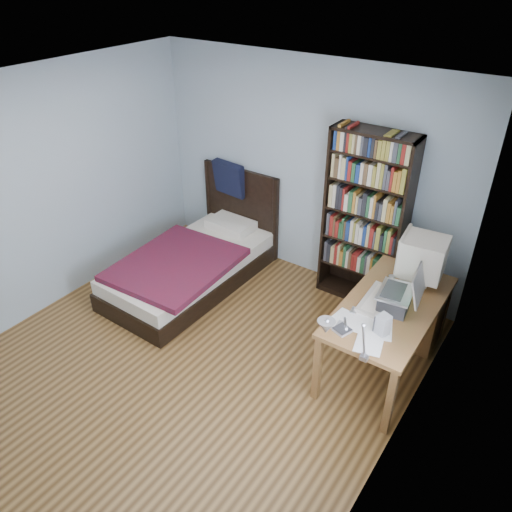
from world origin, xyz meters
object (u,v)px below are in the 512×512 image
at_px(soda_can, 391,281).
at_px(bookshelf, 365,220).
at_px(crt_monitor, 421,257).
at_px(speaker, 383,325).
at_px(desk, 402,309).
at_px(laptop, 397,298).
at_px(bed, 195,262).
at_px(keyboard, 376,300).
at_px(desk_lamp, 333,330).

distance_m(soda_can, bookshelf, 0.88).
distance_m(crt_monitor, speaker, 0.92).
bearing_deg(desk, soda_can, -127.61).
height_order(laptop, bookshelf, bookshelf).
bearing_deg(bed, bookshelf, 25.41).
bearing_deg(bed, crt_monitor, 9.12).
bearing_deg(bed, soda_can, 4.16).
height_order(laptop, soda_can, laptop).
xyz_separation_m(laptop, keyboard, (-0.18, 0.01, -0.10)).
xyz_separation_m(keyboard, soda_can, (0.02, 0.30, 0.04)).
relative_size(keyboard, soda_can, 4.69).
distance_m(crt_monitor, bed, 2.57).
bearing_deg(desk, bed, -172.55).
distance_m(keyboard, bed, 2.31).
relative_size(desk_lamp, keyboard, 1.21).
bearing_deg(desk_lamp, laptop, 85.70).
distance_m(laptop, desk_lamp, 1.16).
height_order(crt_monitor, soda_can, crt_monitor).
distance_m(laptop, bed, 2.51).
bearing_deg(keyboard, bookshelf, 118.29).
distance_m(crt_monitor, soda_can, 0.35).
distance_m(desk, bookshelf, 1.01).
xyz_separation_m(crt_monitor, bed, (-2.43, -0.39, -0.74)).
height_order(soda_can, bookshelf, bookshelf).
bearing_deg(soda_can, speaker, -73.88).
bearing_deg(desk, crt_monitor, 55.41).
height_order(crt_monitor, desk_lamp, desk_lamp).
distance_m(crt_monitor, desk_lamp, 1.64).
relative_size(laptop, desk_lamp, 0.73).
distance_m(keyboard, speaker, 0.44).
xyz_separation_m(laptop, soda_can, (-0.17, 0.31, -0.07)).
relative_size(speaker, bookshelf, 0.10).
bearing_deg(bookshelf, speaker, -60.02).
height_order(desk, desk_lamp, desk_lamp).
distance_m(desk, bed, 2.40).
bearing_deg(bookshelf, keyboard, -59.67).
bearing_deg(speaker, laptop, 113.64).
xyz_separation_m(desk, desk_lamp, (-0.03, -1.54, 0.81)).
bearing_deg(crt_monitor, bed, -170.88).
distance_m(desk, keyboard, 0.57).
bearing_deg(laptop, desk, 96.83).
height_order(desk_lamp, bed, desk_lamp).
relative_size(soda_can, bed, 0.05).
bearing_deg(soda_can, crt_monitor, 53.43).
distance_m(speaker, bookshelf, 1.53).
height_order(bookshelf, bed, bookshelf).
distance_m(laptop, speaker, 0.38).
bearing_deg(desk_lamp, bed, 152.32).
bearing_deg(keyboard, desk_lamp, -86.79).
relative_size(crt_monitor, speaker, 2.45).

